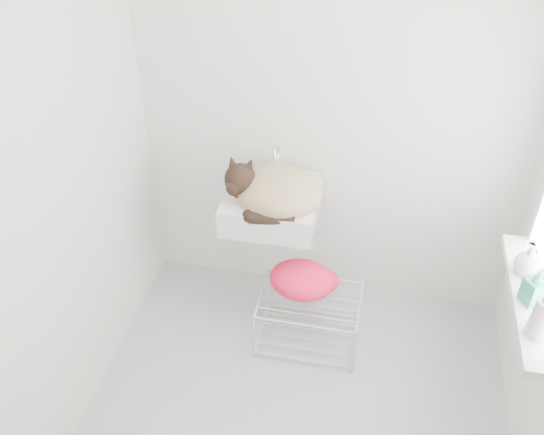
% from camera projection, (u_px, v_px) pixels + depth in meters
% --- Properties ---
extents(floor, '(2.20, 2.00, 0.02)m').
position_uv_depth(floor, '(297.00, 409.00, 3.23)').
color(floor, '#ADB1B5').
rests_on(floor, ground).
extents(back_wall, '(2.20, 0.02, 2.50)m').
position_uv_depth(back_wall, '(334.00, 114.00, 3.25)').
color(back_wall, white).
rests_on(back_wall, ground).
extents(left_wall, '(0.02, 2.00, 2.50)m').
position_uv_depth(left_wall, '(58.00, 194.00, 2.65)').
color(left_wall, white).
rests_on(left_wall, ground).
extents(windowsill, '(0.16, 0.88, 0.04)m').
position_uv_depth(windowsill, '(530.00, 299.00, 2.72)').
color(windowsill, white).
rests_on(windowsill, right_wall).
extents(sink, '(0.52, 0.45, 0.21)m').
position_uv_depth(sink, '(272.00, 195.00, 3.34)').
color(sink, white).
rests_on(sink, back_wall).
extents(faucet, '(0.19, 0.13, 0.19)m').
position_uv_depth(faucet, '(278.00, 157.00, 3.39)').
color(faucet, silver).
rests_on(faucet, sink).
extents(cat, '(0.55, 0.47, 0.32)m').
position_uv_depth(cat, '(273.00, 191.00, 3.29)').
color(cat, '#A17E5E').
rests_on(cat, sink).
extents(wire_rack, '(0.56, 0.40, 0.34)m').
position_uv_depth(wire_rack, '(309.00, 321.00, 3.53)').
color(wire_rack, silver).
rests_on(wire_rack, floor).
extents(towel, '(0.40, 0.31, 0.15)m').
position_uv_depth(towel, '(301.00, 286.00, 3.45)').
color(towel, '#E73304').
rests_on(towel, wire_rack).
extents(bottle_a, '(0.10, 0.10, 0.23)m').
position_uv_depth(bottle_a, '(536.00, 335.00, 2.52)').
color(bottle_a, white).
rests_on(bottle_a, windowsill).
extents(bottle_b, '(0.12, 0.12, 0.19)m').
position_uv_depth(bottle_b, '(530.00, 301.00, 2.68)').
color(bottle_b, teal).
rests_on(bottle_b, windowsill).
extents(bottle_c, '(0.18, 0.18, 0.16)m').
position_uv_depth(bottle_c, '(524.00, 273.00, 2.83)').
color(bottle_c, silver).
rests_on(bottle_c, windowsill).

